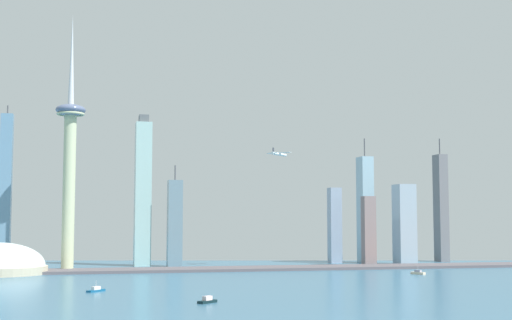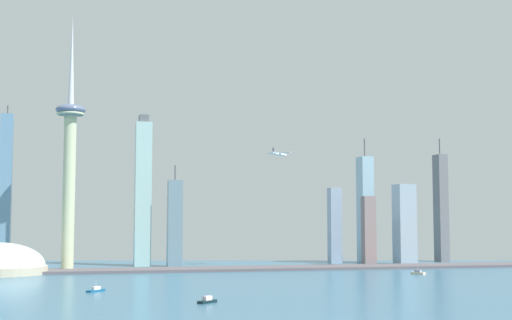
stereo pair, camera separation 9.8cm
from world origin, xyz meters
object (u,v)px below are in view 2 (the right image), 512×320
(skyscraper_1, at_px, (335,225))
(skyscraper_6, at_px, (365,209))
(boat_6, at_px, (96,290))
(skyscraper_2, at_px, (175,223))
(skyscraper_4, at_px, (5,191))
(skyscraper_3, at_px, (369,231))
(observation_tower, at_px, (70,154))
(airplane, at_px, (279,154))
(skyscraper_5, at_px, (404,224))
(skyscraper_0, at_px, (143,192))
(boat_1, at_px, (418,273))
(boat_3, at_px, (207,300))
(skyscraper_7, at_px, (441,208))

(skyscraper_1, height_order, skyscraper_6, skyscraper_6)
(skyscraper_6, xyz_separation_m, boat_6, (-353.75, -330.20, -68.76))
(skyscraper_2, height_order, skyscraper_4, skyscraper_4)
(skyscraper_1, relative_size, skyscraper_6, 0.60)
(skyscraper_3, relative_size, skyscraper_6, 0.52)
(observation_tower, height_order, boat_6, observation_tower)
(skyscraper_4, distance_m, skyscraper_6, 454.61)
(boat_6, xyz_separation_m, airplane, (219.50, 272.48, 134.54))
(skyscraper_6, bearing_deg, skyscraper_5, -56.91)
(skyscraper_0, relative_size, skyscraper_2, 1.52)
(skyscraper_2, relative_size, skyscraper_5, 1.20)
(observation_tower, bearing_deg, skyscraper_3, 3.15)
(skyscraper_0, xyz_separation_m, skyscraper_2, (36.89, -22.02, -37.65))
(skyscraper_3, xyz_separation_m, boat_1, (-8.60, -151.32, -40.93))
(boat_1, bearing_deg, skyscraper_6, -36.19)
(skyscraper_4, bearing_deg, skyscraper_0, 4.45)
(skyscraper_2, distance_m, boat_3, 399.14)
(skyscraper_1, distance_m, airplane, 137.26)
(skyscraper_2, relative_size, skyscraper_4, 0.64)
(skyscraper_6, height_order, airplane, skyscraper_6)
(boat_1, bearing_deg, skyscraper_1, -24.61)
(skyscraper_4, bearing_deg, boat_3, -67.22)
(skyscraper_0, distance_m, skyscraper_2, 57.12)
(skyscraper_0, xyz_separation_m, skyscraper_3, (272.45, -55.68, -46.97))
(skyscraper_4, relative_size, boat_6, 11.60)
(skyscraper_1, distance_m, skyscraper_5, 90.52)
(skyscraper_0, relative_size, boat_6, 11.33)
(skyscraper_4, xyz_separation_m, boat_6, (99.92, -308.25, -88.17))
(skyscraper_1, height_order, boat_1, skyscraper_1)
(skyscraper_0, distance_m, skyscraper_3, 282.02)
(observation_tower, xyz_separation_m, skyscraper_4, (-72.77, 63.02, -38.80))
(skyscraper_3, height_order, skyscraper_5, skyscraper_5)
(boat_3, bearing_deg, airplane, 26.63)
(skyscraper_2, height_order, skyscraper_5, skyscraper_2)
(skyscraper_1, bearing_deg, airplane, -148.23)
(skyscraper_5, distance_m, skyscraper_6, 62.93)
(skyscraper_4, bearing_deg, skyscraper_3, -5.73)
(skyscraper_3, relative_size, airplane, 3.02)
(skyscraper_3, relative_size, skyscraper_5, 0.84)
(observation_tower, distance_m, boat_3, 377.24)
(skyscraper_2, relative_size, boat_1, 7.65)
(skyscraper_0, xyz_separation_m, boat_1, (263.85, -207.00, -87.90))
(skyscraper_0, distance_m, skyscraper_5, 332.16)
(skyscraper_1, xyz_separation_m, skyscraper_7, (153.24, -0.09, 23.72))
(skyscraper_3, bearing_deg, skyscraper_2, 171.87)
(boat_1, relative_size, boat_6, 0.98)
(observation_tower, relative_size, skyscraper_0, 1.54)
(observation_tower, relative_size, skyscraper_1, 2.90)
(skyscraper_5, height_order, boat_6, skyscraper_5)
(skyscraper_1, bearing_deg, observation_tower, -166.13)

